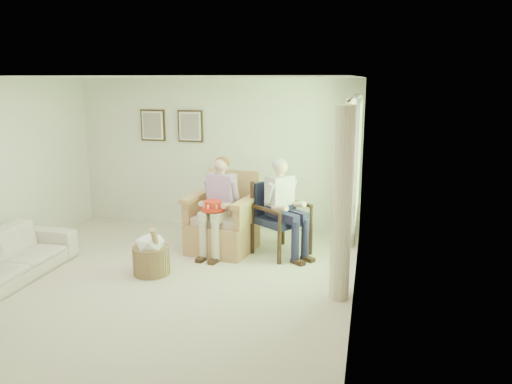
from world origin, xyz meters
TOP-DOWN VIEW (x-y plane):
  - floor at (0.00, 0.00)m, footprint 5.50×5.50m
  - back_wall at (0.00, 2.75)m, footprint 5.00×0.04m
  - right_wall at (2.50, 0.00)m, footprint 0.04×5.50m
  - ceiling at (0.00, 0.00)m, footprint 5.00×5.50m
  - window at (2.46, 1.20)m, footprint 0.13×2.50m
  - curtain_left at (2.33, 0.22)m, footprint 0.34×0.34m
  - curtain_right at (2.33, 2.18)m, footprint 0.34×0.34m
  - framed_print_left at (-1.15, 2.71)m, footprint 0.45×0.05m
  - framed_print_right at (-0.45, 2.71)m, footprint 0.45×0.05m
  - wicker_armchair at (0.48, 1.53)m, footprint 0.94×0.93m
  - wood_armchair at (1.38, 1.65)m, footprint 0.70×0.66m
  - sofa at (-1.95, -0.26)m, footprint 2.08×0.82m
  - person_wicker at (0.48, 1.37)m, footprint 0.40×0.62m
  - person_dark at (1.38, 1.48)m, footprint 0.40×0.63m
  - red_hat at (0.44, 1.18)m, footprint 0.34×0.34m
  - hatbox at (-0.19, 0.38)m, footprint 0.57×0.57m

SIDE VIEW (x-z plane):
  - floor at x=0.00m, z-range 0.00..0.00m
  - hatbox at x=-0.19m, z-range -0.08..0.64m
  - sofa at x=-1.95m, z-range 0.00..0.61m
  - wicker_armchair at x=0.48m, z-range -0.22..0.98m
  - wood_armchair at x=1.38m, z-range 0.05..1.13m
  - red_hat at x=0.44m, z-range 0.71..0.85m
  - person_dark at x=1.38m, z-range 0.14..1.56m
  - person_wicker at x=0.48m, z-range 0.14..1.57m
  - curtain_left at x=2.33m, z-range 0.00..2.30m
  - curtain_right at x=2.33m, z-range 0.00..2.30m
  - back_wall at x=0.00m, z-range 0.00..2.60m
  - right_wall at x=2.50m, z-range 0.00..2.60m
  - window at x=2.46m, z-range 0.77..2.40m
  - framed_print_left at x=-1.15m, z-range 1.51..2.06m
  - framed_print_right at x=-0.45m, z-range 1.51..2.06m
  - ceiling at x=0.00m, z-range 2.59..2.61m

